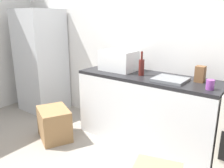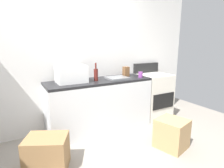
{
  "view_description": "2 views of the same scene",
  "coord_description": "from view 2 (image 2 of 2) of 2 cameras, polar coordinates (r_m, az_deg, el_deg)",
  "views": [
    {
      "loc": [
        1.61,
        -1.29,
        1.59
      ],
      "look_at": [
        -0.01,
        0.87,
        0.82
      ],
      "focal_mm": 37.03,
      "sensor_mm": 36.0,
      "label": 1
    },
    {
      "loc": [
        -1.02,
        -1.63,
        1.52
      ],
      "look_at": [
        0.32,
        0.78,
        0.91
      ],
      "focal_mm": 29.87,
      "sensor_mm": 36.0,
      "label": 2
    }
  ],
  "objects": [
    {
      "name": "wine_bottle",
      "position": [
        3.1,
        -4.95,
        2.99
      ],
      "size": [
        0.07,
        0.07,
        0.3
      ],
      "color": "#591E19",
      "rests_on": "kitchen_counter"
    },
    {
      "name": "microwave",
      "position": [
        3.03,
        -12.38,
        3.01
      ],
      "size": [
        0.46,
        0.34,
        0.27
      ],
      "primitive_type": "cube",
      "color": "white",
      "rests_on": "kitchen_counter"
    },
    {
      "name": "cardboard_box_medium",
      "position": [
        2.96,
        17.79,
        -14.25
      ],
      "size": [
        0.48,
        0.5,
        0.43
      ],
      "primitive_type": "cube",
      "rotation": [
        0.0,
        0.0,
        0.27
      ],
      "color": "tan",
      "rests_on": "ground_plane"
    },
    {
      "name": "cardboard_box_small",
      "position": [
        2.54,
        -19.25,
        -19.34
      ],
      "size": [
        0.6,
        0.55,
        0.42
      ],
      "primitive_type": "cube",
      "rotation": [
        0.0,
        0.0,
        -0.46
      ],
      "color": "olive",
      "rests_on": "ground_plane"
    },
    {
      "name": "coffee_mug",
      "position": [
        3.45,
        8.72,
        2.87
      ],
      "size": [
        0.08,
        0.08,
        0.1
      ],
      "primitive_type": "cylinder",
      "color": "purple",
      "rests_on": "kitchen_counter"
    },
    {
      "name": "sink_basin",
      "position": [
        3.27,
        1.57,
        1.86
      ],
      "size": [
        0.36,
        0.32,
        0.03
      ],
      "primitive_type": "cube",
      "color": "slate",
      "rests_on": "kitchen_counter"
    },
    {
      "name": "stove_oven",
      "position": [
        3.95,
        12.41,
        -3.28
      ],
      "size": [
        0.6,
        0.61,
        1.1
      ],
      "color": "silver",
      "rests_on": "ground_plane"
    },
    {
      "name": "wall_back",
      "position": [
        3.34,
        -11.31,
        8.5
      ],
      "size": [
        5.0,
        0.1,
        2.6
      ],
      "primitive_type": "cube",
      "color": "silver",
      "rests_on": "ground_plane"
    },
    {
      "name": "knife_block",
      "position": [
        3.53,
        4.29,
        3.85
      ],
      "size": [
        0.1,
        0.1,
        0.18
      ],
      "primitive_type": "cube",
      "color": "brown",
      "rests_on": "kitchen_counter"
    },
    {
      "name": "kitchen_counter",
      "position": [
        3.3,
        -3.79,
        -6.44
      ],
      "size": [
        1.8,
        0.6,
        0.9
      ],
      "color": "silver",
      "rests_on": "ground_plane"
    }
  ]
}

